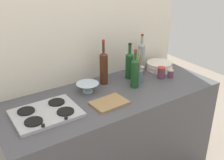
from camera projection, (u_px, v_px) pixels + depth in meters
The scene contains 14 objects.
counter_block at pixel (112, 139), 2.31m from camera, with size 1.80×0.70×0.90m, color #4C4C51.
backsplash_panel at pixel (88, 54), 2.32m from camera, with size 1.90×0.06×2.25m, color beige.
stovetop_hob at pixel (46, 113), 1.83m from camera, with size 0.45×0.35×0.04m.
plate_stack at pixel (159, 66), 2.57m from camera, with size 0.25×0.25×0.07m.
wine_bottle_leftmost at pixel (104, 67), 2.24m from camera, with size 0.07×0.07×0.39m.
wine_bottle_mid_left at pixel (141, 56), 2.54m from camera, with size 0.07×0.07×0.35m.
wine_bottle_mid_right at pixel (129, 65), 2.36m from camera, with size 0.07×0.07×0.33m.
wine_bottle_rightmost at pixel (135, 73), 2.18m from camera, with size 0.07×0.07×0.33m.
mixing_bowl at pixel (88, 87), 2.14m from camera, with size 0.18×0.18×0.07m.
utensil_crock at pixel (138, 74), 2.31m from camera, with size 0.09×0.09×0.30m.
condiment_jar_front at pixel (161, 73), 2.38m from camera, with size 0.07×0.07×0.11m.
condiment_jar_rear at pixel (171, 74), 2.40m from camera, with size 0.05×0.05×0.08m.
condiment_jar_spare at pixel (141, 70), 2.46m from camera, with size 0.06×0.06×0.08m.
cutting_board at pixel (109, 103), 1.97m from camera, with size 0.26×0.19×0.02m, color #9E7A4C.
Camera 1 is at (-1.05, -1.57, 1.88)m, focal length 42.59 mm.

